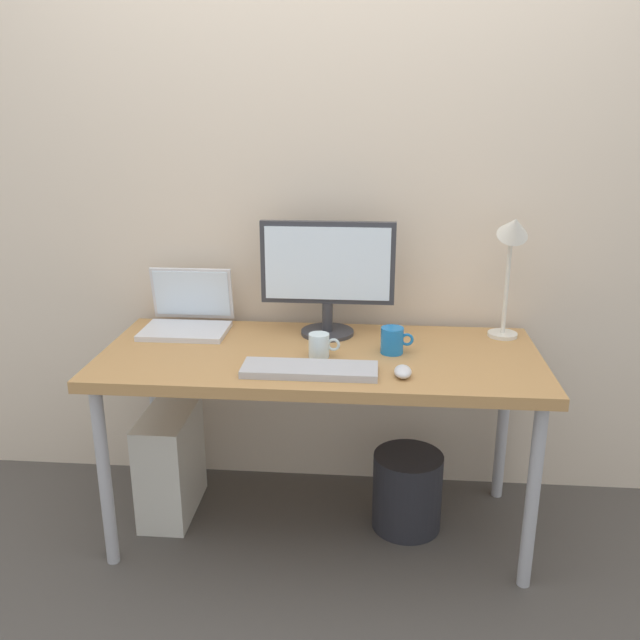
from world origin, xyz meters
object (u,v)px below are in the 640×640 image
Objects in this scene: desk_lamp at (512,247)px; glass_cup at (320,345)px; keyboard at (310,370)px; computer_tower at (171,463)px; desk at (320,368)px; monitor at (328,272)px; wastebasket at (407,491)px; mouse at (403,372)px; laptop at (188,315)px; coffee_mug at (393,340)px.

desk_lamp reaches higher than glass_cup.
computer_tower is at bearing 156.51° from keyboard.
keyboard is at bearing -98.33° from glass_cup.
keyboard is at bearing -95.13° from desk.
monitor is 0.88m from wastebasket.
desk is 0.81m from desk_lamp.
mouse is 0.30× the size of wastebasket.
desk is 4.81× the size of laptop.
mouse is 0.32m from glass_cup.
wastebasket is (0.08, 0.01, -0.61)m from coffee_mug.
desk_lamp is 5.39× the size of mouse.
monitor is 5.50× the size of mouse.
coffee_mug is at bearing 37.71° from keyboard.
desk_lamp reaches higher than laptop.
laptop is 0.66× the size of desk_lamp.
mouse reaches higher than keyboard.
laptop reaches higher than computer_tower.
coffee_mug reaches higher than mouse.
monitor is at bearing 86.86° from desk.
glass_cup is (-0.28, 0.15, 0.02)m from mouse.
mouse is (0.30, -0.00, 0.01)m from keyboard.
mouse is 1.04m from computer_tower.
keyboard is (-0.69, -0.39, -0.33)m from desk_lamp.
mouse is (-0.39, -0.40, -0.33)m from desk_lamp.
computer_tower is (-0.87, 0.25, -0.52)m from mouse.
keyboard is 0.34m from coffee_mug.
monitor is at bearing 85.88° from keyboard.
monitor is 0.97m from computer_tower.
desk is at bearing 96.30° from glass_cup.
mouse is at bearing -34.73° from desk.
desk_lamp is at bearing 26.56° from wastebasket.
coffee_mug is at bearing 3.78° from desk.
mouse is (0.81, -0.41, -0.04)m from laptop.
coffee_mug is at bearing -2.71° from computer_tower.
desk is 5.13× the size of wastebasket.
desk_lamp is 4.56× the size of glass_cup.
coffee_mug is 0.26m from glass_cup.
laptop is 1.07× the size of wastebasket.
computer_tower is at bearing 177.29° from coffee_mug.
desk is at bearing -176.22° from coffee_mug.
glass_cup is at bearing -25.75° from laptop.
desk_lamp is at bearing 23.84° from coffee_mug.
desk_lamp reaches higher than monitor.
laptop is 0.73× the size of keyboard.
desk_lamp reaches higher than coffee_mug.
desk is at bearing -93.14° from monitor.
coffee_mug is (0.25, 0.02, 0.11)m from desk.
glass_cup is at bearing -9.45° from computer_tower.
glass_cup is (-0.67, -0.24, -0.30)m from desk_lamp.
desk is 3.50× the size of keyboard.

